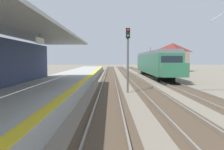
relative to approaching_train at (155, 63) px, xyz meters
The scene contains 7 objects.
station_platform 20.18m from the approaching_train, 123.86° to the right, with size 5.00×80.00×0.91m.
track_pair_nearest_platform 14.56m from the approaching_train, 118.19° to the right, with size 2.34×120.00×0.16m.
track_pair_middle 13.31m from the approaching_train, 105.01° to the right, with size 2.34×120.00×0.16m.
track_pair_far_side 12.87m from the approaching_train, 90.02° to the right, with size 2.34×120.00×0.16m.
approaching_train is the anchor object (origin of this frame).
rail_signal_post 15.51m from the approaching_train, 109.91° to the right, with size 0.32×0.34×5.20m.
distant_trackside_house 18.05m from the approaching_train, 65.76° to the left, with size 6.60×5.28×6.40m.
Camera 1 is at (2.06, 1.04, 2.70)m, focal length 33.92 mm.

